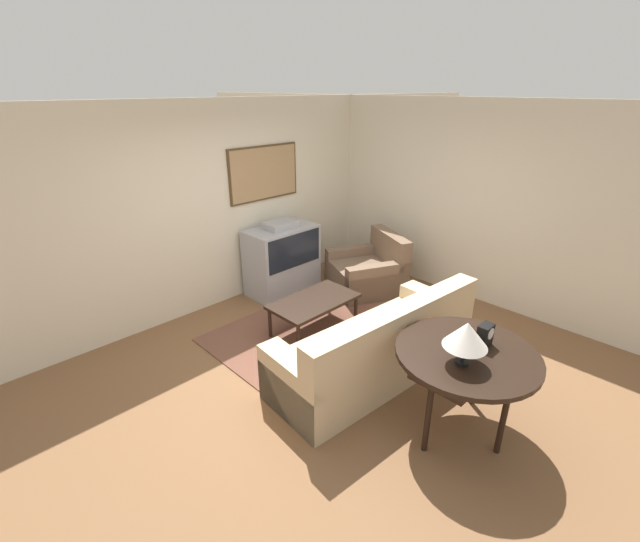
# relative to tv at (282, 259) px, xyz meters

# --- Properties ---
(ground_plane) EXTENTS (12.00, 12.00, 0.00)m
(ground_plane) POSITION_rel_tv_xyz_m (-0.80, -1.76, -0.50)
(ground_plane) COLOR brown
(wall_back) EXTENTS (12.00, 0.10, 2.70)m
(wall_back) POSITION_rel_tv_xyz_m (-0.79, 0.37, 0.85)
(wall_back) COLOR beige
(wall_back) RESTS_ON ground_plane
(wall_right) EXTENTS (0.06, 12.00, 2.70)m
(wall_right) POSITION_rel_tv_xyz_m (1.83, -1.76, 0.85)
(wall_right) COLOR beige
(wall_right) RESTS_ON ground_plane
(area_rug) EXTENTS (2.37, 1.72, 0.01)m
(area_rug) POSITION_rel_tv_xyz_m (-0.49, -1.14, -0.50)
(area_rug) COLOR brown
(area_rug) RESTS_ON ground_plane
(tv) EXTENTS (1.03, 0.59, 1.07)m
(tv) POSITION_rel_tv_xyz_m (0.00, 0.00, 0.00)
(tv) COLOR #9E9EA3
(tv) RESTS_ON ground_plane
(couch) EXTENTS (2.34, 1.04, 0.91)m
(couch) POSITION_rel_tv_xyz_m (-0.62, -2.26, -0.18)
(couch) COLOR #CCB289
(couch) RESTS_ON ground_plane
(armchair) EXTENTS (1.26, 1.26, 0.84)m
(armchair) POSITION_rel_tv_xyz_m (0.95, -0.86, -0.23)
(armchair) COLOR brown
(armchair) RESTS_ON ground_plane
(coffee_table) EXTENTS (1.08, 0.61, 0.43)m
(coffee_table) POSITION_rel_tv_xyz_m (-0.46, -1.15, -0.12)
(coffee_table) COLOR black
(coffee_table) RESTS_ON ground_plane
(console_table) EXTENTS (1.18, 1.18, 0.81)m
(console_table) POSITION_rel_tv_xyz_m (-0.72, -3.25, 0.24)
(console_table) COLOR black
(console_table) RESTS_ON ground_plane
(table_lamp) EXTENTS (0.35, 0.35, 0.37)m
(table_lamp) POSITION_rel_tv_xyz_m (-0.90, -3.30, 0.57)
(table_lamp) COLOR black
(table_lamp) RESTS_ON console_table
(mantel_clock) EXTENTS (0.15, 0.10, 0.20)m
(mantel_clock) POSITION_rel_tv_xyz_m (-0.54, -3.30, 0.41)
(mantel_clock) COLOR black
(mantel_clock) RESTS_ON console_table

